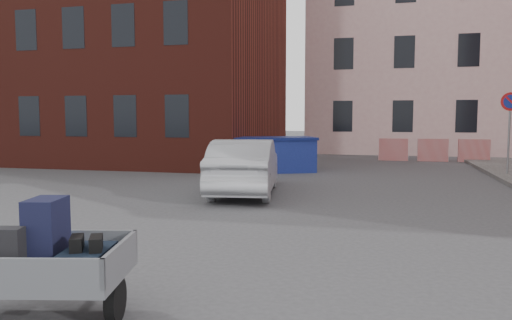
# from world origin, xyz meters

# --- Properties ---
(ground) EXTENTS (120.00, 120.00, 0.00)m
(ground) POSITION_xyz_m (0.00, 0.00, 0.00)
(ground) COLOR #38383A
(ground) RESTS_ON ground
(building_brick) EXTENTS (12.00, 10.00, 14.00)m
(building_brick) POSITION_xyz_m (-9.00, 13.00, 7.00)
(building_brick) COLOR #591E16
(building_brick) RESTS_ON ground
(building_pink) EXTENTS (16.00, 8.00, 14.00)m
(building_pink) POSITION_xyz_m (6.00, 22.00, 7.00)
(building_pink) COLOR #C09494
(building_pink) RESTS_ON ground
(far_building) EXTENTS (6.00, 6.00, 8.00)m
(far_building) POSITION_xyz_m (-20.00, 22.00, 4.00)
(far_building) COLOR maroon
(far_building) RESTS_ON ground
(no_parking_sign) EXTENTS (0.60, 0.09, 2.65)m
(no_parking_sign) POSITION_xyz_m (6.00, 9.48, 2.01)
(no_parking_sign) COLOR gray
(no_parking_sign) RESTS_ON sidewalk
(barriers) EXTENTS (4.70, 0.18, 1.00)m
(barriers) POSITION_xyz_m (4.20, 15.00, 0.50)
(barriers) COLOR red
(barriers) RESTS_ON ground
(trailer) EXTENTS (1.81, 1.94, 1.20)m
(trailer) POSITION_xyz_m (-1.25, -4.24, 0.61)
(trailer) COLOR black
(trailer) RESTS_ON ground
(dumpster) EXTENTS (3.35, 2.62, 1.25)m
(dumpster) POSITION_xyz_m (-1.83, 9.23, 0.63)
(dumpster) COLOR navy
(dumpster) RESTS_ON ground
(silver_car) EXTENTS (2.13, 4.45, 1.41)m
(silver_car) POSITION_xyz_m (-1.45, 4.02, 0.70)
(silver_car) COLOR #A0A1A7
(silver_car) RESTS_ON ground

